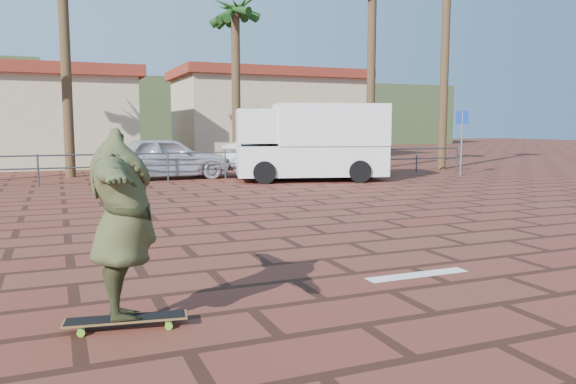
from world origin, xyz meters
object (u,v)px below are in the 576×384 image
Objects in this scene: longboard at (126,320)px; car_white at (287,153)px; campervan at (312,141)px; car_silver at (167,158)px; skateboarder at (123,224)px.

longboard is 16.63m from car_white.
car_silver is (-4.49, 2.49, -0.62)m from campervan.
car_silver is at bearing 87.44° from longboard.
skateboarder is at bearing 132.22° from car_white.
campervan is 2.55m from car_white.
car_white reaches higher than longboard.
longboard is 15.08m from car_silver.
longboard is 0.23× the size of car_white.
car_white is (0.10, 2.49, -0.55)m from campervan.
longboard is 14.46m from campervan.
car_white is at bearing -91.17° from car_silver.
campervan is (7.55, 12.26, 1.28)m from longboard.
car_silver is 0.88× the size of car_white.
car_white is (7.65, 14.75, -0.17)m from skateboarder.
longboard is at bearing 167.09° from car_silver.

